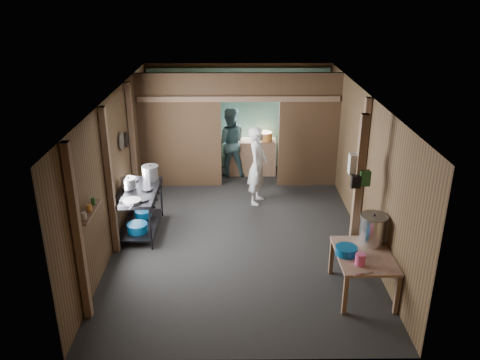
{
  "coord_description": "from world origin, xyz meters",
  "views": [
    {
      "loc": [
        -0.09,
        -8.33,
        4.43
      ],
      "look_at": [
        0.0,
        -0.2,
        1.1
      ],
      "focal_mm": 36.53,
      "sensor_mm": 36.0,
      "label": 1
    }
  ],
  "objects_px": {
    "pink_bucket": "(360,259)",
    "yellow_tub": "(265,136)",
    "stock_pot": "(373,230)",
    "gas_range": "(140,211)",
    "prep_table": "(362,273)",
    "stove_pot_large": "(150,174)",
    "cook": "(258,166)"
  },
  "relations": [
    {
      "from": "cook",
      "to": "stock_pot",
      "type": "bearing_deg",
      "value": -134.58
    },
    {
      "from": "pink_bucket",
      "to": "yellow_tub",
      "type": "bearing_deg",
      "value": 101.27
    },
    {
      "from": "prep_table",
      "to": "yellow_tub",
      "type": "relative_size",
      "value": 3.13
    },
    {
      "from": "stove_pot_large",
      "to": "cook",
      "type": "relative_size",
      "value": 0.19
    },
    {
      "from": "pink_bucket",
      "to": "gas_range",
      "type": "bearing_deg",
      "value": 147.66
    },
    {
      "from": "prep_table",
      "to": "stock_pot",
      "type": "height_order",
      "value": "stock_pot"
    },
    {
      "from": "pink_bucket",
      "to": "cook",
      "type": "height_order",
      "value": "cook"
    },
    {
      "from": "stock_pot",
      "to": "gas_range",
      "type": "bearing_deg",
      "value": 157.15
    },
    {
      "from": "stove_pot_large",
      "to": "pink_bucket",
      "type": "bearing_deg",
      "value": -38.71
    },
    {
      "from": "stove_pot_large",
      "to": "yellow_tub",
      "type": "bearing_deg",
      "value": 47.74
    },
    {
      "from": "prep_table",
      "to": "yellow_tub",
      "type": "xyz_separation_m",
      "value": [
        -1.2,
        5.02,
        0.62
      ]
    },
    {
      "from": "prep_table",
      "to": "stove_pot_large",
      "type": "xyz_separation_m",
      "value": [
        -3.54,
        2.44,
        0.67
      ]
    },
    {
      "from": "prep_table",
      "to": "yellow_tub",
      "type": "height_order",
      "value": "yellow_tub"
    },
    {
      "from": "stove_pot_large",
      "to": "yellow_tub",
      "type": "relative_size",
      "value": 0.89
    },
    {
      "from": "stock_pot",
      "to": "cook",
      "type": "bearing_deg",
      "value": 118.82
    },
    {
      "from": "stove_pot_large",
      "to": "cook",
      "type": "bearing_deg",
      "value": 22.31
    },
    {
      "from": "gas_range",
      "to": "cook",
      "type": "xyz_separation_m",
      "value": [
        2.27,
        1.32,
        0.4
      ]
    },
    {
      "from": "stock_pot",
      "to": "yellow_tub",
      "type": "xyz_separation_m",
      "value": [
        -1.39,
        4.69,
        0.06
      ]
    },
    {
      "from": "stove_pot_large",
      "to": "stock_pot",
      "type": "bearing_deg",
      "value": -29.47
    },
    {
      "from": "stock_pot",
      "to": "yellow_tub",
      "type": "relative_size",
      "value": 1.37
    },
    {
      "from": "gas_range",
      "to": "yellow_tub",
      "type": "height_order",
      "value": "yellow_tub"
    },
    {
      "from": "stock_pot",
      "to": "pink_bucket",
      "type": "relative_size",
      "value": 2.86
    },
    {
      "from": "gas_range",
      "to": "stock_pot",
      "type": "bearing_deg",
      "value": -22.85
    },
    {
      "from": "stock_pot",
      "to": "pink_bucket",
      "type": "distance_m",
      "value": 0.71
    },
    {
      "from": "gas_range",
      "to": "prep_table",
      "type": "relative_size",
      "value": 1.29
    },
    {
      "from": "pink_bucket",
      "to": "prep_table",
      "type": "bearing_deg",
      "value": 63.71
    },
    {
      "from": "gas_range",
      "to": "yellow_tub",
      "type": "distance_m",
      "value": 3.98
    },
    {
      "from": "prep_table",
      "to": "stove_pot_large",
      "type": "height_order",
      "value": "stove_pot_large"
    },
    {
      "from": "pink_bucket",
      "to": "yellow_tub",
      "type": "height_order",
      "value": "yellow_tub"
    },
    {
      "from": "prep_table",
      "to": "cook",
      "type": "height_order",
      "value": "cook"
    },
    {
      "from": "gas_range",
      "to": "pink_bucket",
      "type": "relative_size",
      "value": 8.44
    },
    {
      "from": "yellow_tub",
      "to": "stock_pot",
      "type": "bearing_deg",
      "value": -73.52
    }
  ]
}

